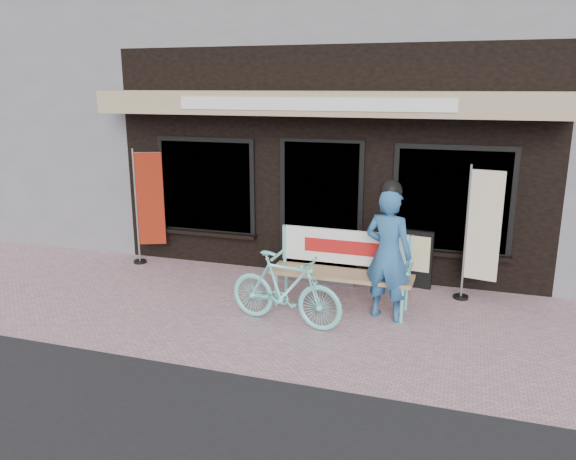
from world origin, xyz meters
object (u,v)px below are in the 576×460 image
(person, at_px, (388,252))
(nobori_cream, at_px, (481,233))
(bicycle, at_px, (285,289))
(menu_stand, at_px, (417,259))
(nobori_red, at_px, (148,205))
(bench, at_px, (343,263))

(person, relative_size, nobori_cream, 0.95)
(person, distance_m, nobori_cream, 1.51)
(person, relative_size, bicycle, 1.18)
(person, relative_size, menu_stand, 2.08)
(nobori_red, relative_size, menu_stand, 2.23)
(bench, bearing_deg, nobori_red, 166.97)
(bicycle, relative_size, nobori_red, 0.79)
(bench, xyz_separation_m, nobori_red, (-3.59, 0.91, 0.41))
(person, relative_size, nobori_red, 0.93)
(bicycle, bearing_deg, menu_stand, -28.67)
(bench, relative_size, person, 1.06)
(bench, xyz_separation_m, bicycle, (-0.56, -0.84, -0.15))
(bench, bearing_deg, bicycle, -122.62)
(bench, height_order, person, person)
(person, bearing_deg, bench, 174.73)
(nobori_cream, bearing_deg, person, -127.62)
(person, height_order, nobori_red, nobori_red)
(person, height_order, bicycle, person)
(person, distance_m, nobori_red, 4.40)
(menu_stand, bearing_deg, nobori_red, -171.17)
(person, xyz_separation_m, nobori_red, (-4.24, 1.16, 0.11))
(nobori_red, bearing_deg, bench, -36.07)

